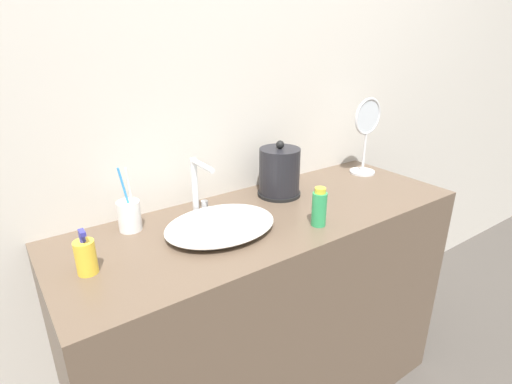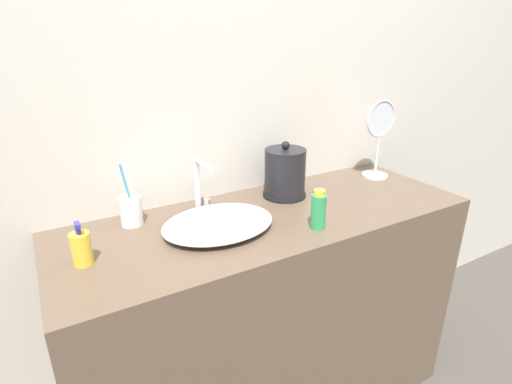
% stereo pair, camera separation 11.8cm
% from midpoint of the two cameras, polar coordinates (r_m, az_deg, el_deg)
% --- Properties ---
extents(wall_back, '(6.00, 0.04, 2.60)m').
position_cam_midpoint_polar(wall_back, '(1.53, -6.70, 14.47)').
color(wall_back, beige).
rests_on(wall_back, ground_plane).
extents(vanity_counter, '(1.47, 0.53, 0.89)m').
position_cam_midpoint_polar(vanity_counter, '(1.65, -0.28, -17.50)').
color(vanity_counter, brown).
rests_on(vanity_counter, ground_plane).
extents(sink_basin, '(0.37, 0.29, 0.05)m').
position_cam_midpoint_polar(sink_basin, '(1.29, -7.70, -4.69)').
color(sink_basin, white).
rests_on(sink_basin, vanity_counter).
extents(faucet, '(0.06, 0.14, 0.20)m').
position_cam_midpoint_polar(faucet, '(1.39, -10.69, 1.07)').
color(faucet, silver).
rests_on(faucet, vanity_counter).
extents(electric_kettle, '(0.17, 0.17, 0.22)m').
position_cam_midpoint_polar(electric_kettle, '(1.55, 1.19, 2.62)').
color(electric_kettle, black).
rests_on(electric_kettle, vanity_counter).
extents(toothbrush_cup, '(0.07, 0.07, 0.22)m').
position_cam_midpoint_polar(toothbrush_cup, '(1.36, -20.03, -3.17)').
color(toothbrush_cup, silver).
rests_on(toothbrush_cup, vanity_counter).
extents(lotion_bottle, '(0.05, 0.05, 0.13)m').
position_cam_midpoint_polar(lotion_bottle, '(1.18, -25.87, -8.37)').
color(lotion_bottle, gold).
rests_on(lotion_bottle, vanity_counter).
extents(shampoo_bottle, '(0.05, 0.05, 0.13)m').
position_cam_midpoint_polar(shampoo_bottle, '(1.32, 6.50, -2.29)').
color(shampoo_bottle, '#2D9956').
rests_on(shampoo_bottle, vanity_counter).
extents(vanity_mirror, '(0.16, 0.11, 0.34)m').
position_cam_midpoint_polar(vanity_mirror, '(1.82, 13.71, 8.37)').
color(vanity_mirror, silver).
rests_on(vanity_mirror, vanity_counter).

